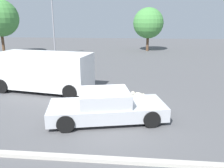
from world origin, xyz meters
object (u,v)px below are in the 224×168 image
(van_white, at_px, (44,71))
(light_post_near, at_px, (53,15))
(dog, at_px, (137,95))
(sedan_foreground, at_px, (106,106))

(van_white, distance_m, light_post_near, 12.84)
(dog, height_order, van_white, van_white)
(van_white, height_order, light_post_near, light_post_near)
(sedan_foreground, distance_m, dog, 2.67)
(sedan_foreground, relative_size, dog, 7.03)
(van_white, bearing_deg, dog, 176.97)
(dog, relative_size, van_white, 0.13)
(dog, xyz_separation_m, van_white, (-5.12, 1.13, 0.85))
(sedan_foreground, xyz_separation_m, light_post_near, (-7.43, 15.44, 3.66))
(sedan_foreground, distance_m, van_white, 5.25)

